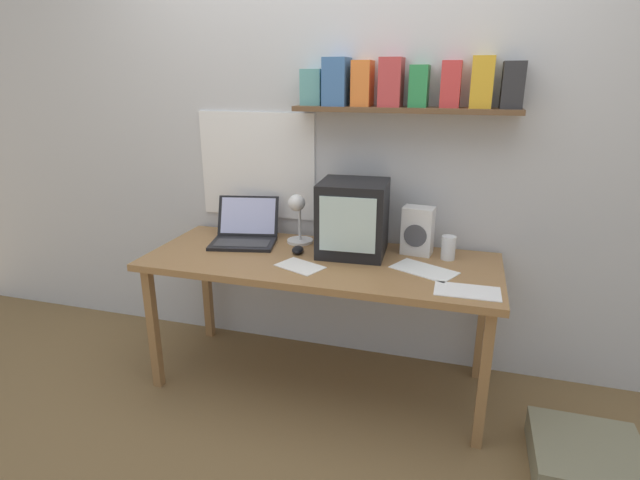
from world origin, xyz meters
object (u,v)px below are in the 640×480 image
desk_lamp (298,215)px  floor_cushion (587,460)px  printed_handout (300,266)px  juice_glass (448,249)px  loose_paper_near_laptop (467,291)px  laptop (245,231)px  corner_desk (320,269)px  computer_mouse (298,250)px  space_heater (418,231)px  crt_monitor (353,218)px  open_notebook (424,270)px

desk_lamp → floor_cushion: desk_lamp is taller
desk_lamp → printed_handout: size_ratio=1.09×
juice_glass → loose_paper_near_laptop: (0.10, -0.39, -0.05)m
laptop → juice_glass: size_ratio=3.37×
corner_desk → laptop: size_ratio=4.38×
computer_mouse → floor_cushion: 1.60m
corner_desk → juice_glass: bearing=16.2°
desk_lamp → space_heater: bearing=0.0°
computer_mouse → floor_cushion: (1.40, -0.38, -0.67)m
computer_mouse → desk_lamp: bearing=107.9°
crt_monitor → printed_handout: size_ratio=1.45×
computer_mouse → open_notebook: computer_mouse is taller
open_notebook → juice_glass: bearing=62.7°
space_heater → desk_lamp: bearing=-170.0°
juice_glass → computer_mouse: size_ratio=1.04×
crt_monitor → loose_paper_near_laptop: bearing=-33.6°
laptop → printed_handout: size_ratio=1.56×
corner_desk → loose_paper_near_laptop: size_ratio=6.34×
printed_handout → loose_paper_near_laptop: (0.78, -0.07, 0.00)m
juice_glass → space_heater: 0.18m
laptop → space_heater: bearing=-8.0°
computer_mouse → printed_handout: size_ratio=0.44×
corner_desk → open_notebook: size_ratio=5.21×
computer_mouse → loose_paper_near_laptop: (0.86, -0.26, -0.01)m
corner_desk → space_heater: bearing=25.6°
crt_monitor → laptop: 0.63m
crt_monitor → juice_glass: (0.48, 0.05, -0.14)m
juice_glass → computer_mouse: bearing=-170.6°
laptop → crt_monitor: bearing=-13.9°
crt_monitor → juice_glass: 0.50m
floor_cushion → crt_monitor: bearing=158.0°
laptop → space_heater: size_ratio=1.63×
crt_monitor → floor_cushion: (1.13, -0.46, -0.84)m
open_notebook → desk_lamp: bearing=164.2°
printed_handout → open_notebook: bearing=11.8°
crt_monitor → open_notebook: 0.45m
laptop → open_notebook: 1.02m
open_notebook → floor_cushion: (0.75, -0.31, -0.65)m
space_heater → computer_mouse: size_ratio=2.15×
corner_desk → laptop: (-0.48, 0.15, 0.12)m
open_notebook → loose_paper_near_laptop: same height
corner_desk → juice_glass: size_ratio=14.76×
computer_mouse → corner_desk: bearing=-21.5°
laptop → space_heater: 0.94m
printed_handout → loose_paper_near_laptop: bearing=-5.4°
desk_lamp → space_heater: 0.64m
juice_glass → desk_lamp: bearing=179.5°
crt_monitor → printed_handout: (-0.20, -0.27, -0.19)m
juice_glass → floor_cushion: (0.65, -0.50, -0.70)m
computer_mouse → crt_monitor: bearing=16.3°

